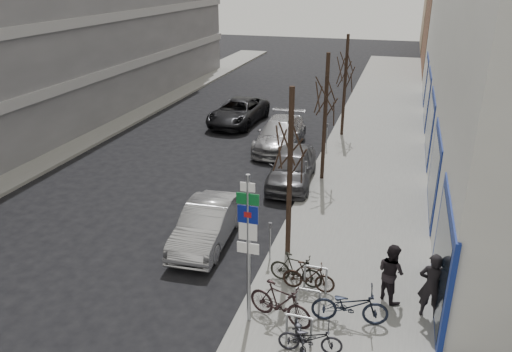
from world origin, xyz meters
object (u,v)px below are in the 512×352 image
Objects in this scene: tree_far at (346,62)px; meter_back at (327,134)px; tree_near at (291,134)px; bike_far_curb at (311,336)px; bike_far_inner at (309,276)px; lane_car at (238,112)px; bike_mid_curb at (350,302)px; tree_mid at (327,88)px; pedestrian_far at (391,272)px; meter_mid at (305,173)px; highway_sign_pole at (248,242)px; bike_near_left at (301,336)px; bike_mid_inner at (296,269)px; pedestrian_near at (432,286)px; parked_car_front at (207,224)px; bike_near_right at (280,302)px; parked_car_back at (280,134)px; parked_car_mid at (292,167)px; meter_front at (270,237)px; bike_rack at (308,299)px.

tree_far is 4.33× the size of meter_back.
tree_near is 5.66m from bike_far_curb.
tree_near is 4.05m from bike_far_inner.
bike_mid_curb is at bearing -59.22° from lane_car.
bike_mid_curb is (2.26, -9.33, -3.36)m from tree_mid.
bike_far_curb is (1.52, -4.19, -3.49)m from tree_near.
meter_back is (-0.45, 4.00, -3.19)m from tree_mid.
meter_mid is at bearing -16.22° from pedestrian_far.
highway_sign_pole is at bearing 61.42° from bike_far_curb.
meter_mid is 0.84× the size of bike_far_curb.
bike_near_left is at bearing -83.22° from meter_back.
bike_mid_inner is at bearing 12.16° from bike_far_curb.
bike_near_left is 0.80× the size of bike_mid_curb.
pedestrian_near is at bearing -63.66° from tree_mid.
meter_back is 10.60m from parked_car_front.
highway_sign_pole reaches higher than bike_near_right.
meter_mid is 0.24× the size of lane_car.
tree_near and tree_far have the same top height.
tree_near is at bearing -87.55° from meter_back.
bike_near_right is (0.56, -3.28, -3.40)m from tree_near.
bike_mid_inner is at bearing -85.02° from meter_back.
bike_near_right is 0.36× the size of parked_car_back.
tree_near reaches higher than parked_car_mid.
tree_near is 3.63× the size of bike_far_curb.
highway_sign_pole is 3.88m from tree_near.
tree_mid reaches higher than lane_car.
tree_mid is 4.33× the size of meter_back.
pedestrian_near reaches higher than meter_front.
tree_mid is 7.70m from meter_front.
bike_mid_curb is at bearing -70.93° from parked_car_back.
highway_sign_pole is 0.76× the size of tree_near.
pedestrian_near is (2.89, 2.30, 0.44)m from bike_near_left.
meter_front is 0.85× the size of bike_far_inner.
pedestrian_near is at bearing -52.84° from lane_car.
bike_mid_inner is 2.78m from bike_far_curb.
parked_car_mid reaches higher than bike_far_inner.
pedestrian_near is (4.40, 1.53, -1.39)m from highway_sign_pole.
meter_mid is 0.25× the size of parked_car_back.
pedestrian_near is at bearing -20.54° from parked_car_front.
bike_rack is 2.92m from meter_front.
tree_far is at bearing -2.06° from bike_far_curb.
tree_far is 3.63× the size of bike_far_curb.
bike_far_inner is at bearing 4.79° from bike_far_curb.
bike_far_curb is (1.52, -10.69, -3.49)m from tree_mid.
tree_mid is 1.05× the size of lane_car.
highway_sign_pole is 10.15m from tree_mid.
parked_car_front is at bearing 37.69° from bike_far_curb.
meter_front is 0.69× the size of pedestrian_near.
bike_mid_curb is at bearing -70.88° from meter_mid.
parked_car_back is at bearing 13.33° from bike_mid_curb.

